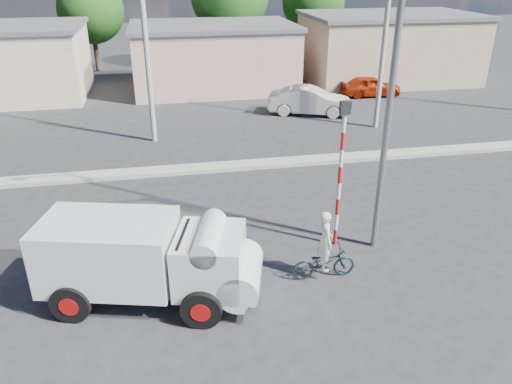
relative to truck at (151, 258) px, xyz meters
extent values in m
plane|color=#2A2A2C|center=(2.12, 0.18, -1.20)|extent=(120.00, 120.00, 0.00)
cube|color=#99968E|center=(2.12, 8.18, -1.12)|extent=(40.00, 0.80, 0.16)
cylinder|color=black|center=(-1.89, -0.45, -0.72)|extent=(1.00, 0.52, 0.96)
cylinder|color=red|center=(-1.89, -0.45, -0.72)|extent=(0.54, 0.43, 0.47)
cylinder|color=black|center=(-1.42, 1.33, -0.72)|extent=(1.00, 0.52, 0.96)
cylinder|color=red|center=(-1.42, 1.33, -0.72)|extent=(0.54, 0.43, 0.47)
cylinder|color=black|center=(1.07, -1.24, -0.72)|extent=(1.00, 0.52, 0.96)
cylinder|color=red|center=(1.07, -1.24, -0.72)|extent=(0.54, 0.43, 0.47)
cylinder|color=black|center=(1.55, 0.54, -0.72)|extent=(1.00, 0.52, 0.96)
cylinder|color=red|center=(1.55, 0.54, -0.72)|extent=(0.54, 0.43, 0.47)
cube|color=black|center=(-0.22, 0.06, -0.65)|extent=(4.19, 2.14, 0.16)
cube|color=silver|center=(-0.98, 0.26, 0.16)|extent=(3.54, 2.67, 1.62)
cube|color=silver|center=(1.39, -0.37, 0.02)|extent=(1.99, 2.14, 1.36)
cylinder|color=silver|center=(2.11, -0.56, -0.37)|extent=(1.39, 1.98, 0.96)
cylinder|color=silver|center=(1.39, -0.37, 0.64)|extent=(1.06, 1.89, 0.61)
cube|color=silver|center=(2.45, -0.65, -0.72)|extent=(0.60, 1.85, 0.25)
cube|color=black|center=(0.80, -0.21, 0.42)|extent=(0.45, 1.46, 0.61)
imported|color=black|center=(4.44, 0.11, -0.76)|extent=(1.71, 0.61, 0.90)
imported|color=silver|center=(4.44, 0.11, -0.37)|extent=(0.40, 0.61, 1.67)
imported|color=beige|center=(8.50, 15.02, -0.47)|extent=(4.73, 3.01, 1.47)
imported|color=#931E05|center=(13.29, 18.09, -0.58)|extent=(3.76, 1.80, 1.24)
cylinder|color=red|center=(5.32, 1.68, -0.95)|extent=(0.11, 0.11, 0.50)
cylinder|color=white|center=(5.32, 1.68, -0.45)|extent=(0.11, 0.11, 0.50)
cylinder|color=red|center=(5.32, 1.68, 0.05)|extent=(0.11, 0.11, 0.50)
cylinder|color=white|center=(5.32, 1.68, 0.55)|extent=(0.11, 0.11, 0.50)
cylinder|color=red|center=(5.32, 1.68, 1.05)|extent=(0.11, 0.11, 0.50)
cylinder|color=white|center=(5.32, 1.68, 1.55)|extent=(0.11, 0.11, 0.50)
cylinder|color=red|center=(5.32, 1.68, 2.05)|extent=(0.11, 0.11, 0.50)
cylinder|color=white|center=(5.32, 1.68, 2.55)|extent=(0.11, 0.11, 0.50)
cube|color=black|center=(5.32, 1.68, 2.98)|extent=(0.28, 0.18, 0.36)
cylinder|color=slate|center=(6.42, 1.38, 3.30)|extent=(0.18, 0.18, 9.00)
cube|color=tan|center=(4.12, 22.18, 0.70)|extent=(10.00, 7.00, 3.80)
cube|color=#59595B|center=(4.12, 22.18, 2.72)|extent=(10.30, 7.30, 0.24)
cube|color=tan|center=(16.12, 22.18, 0.90)|extent=(11.00, 7.00, 4.20)
cube|color=#59595B|center=(16.12, 22.18, 3.12)|extent=(11.30, 7.30, 0.24)
cylinder|color=#38281E|center=(-3.88, 29.18, 0.53)|extent=(0.36, 0.36, 3.47)
sphere|color=#295E1C|center=(-3.88, 29.18, 3.14)|extent=(4.71, 4.71, 4.71)
cylinder|color=#38281E|center=(6.12, 28.18, 0.90)|extent=(0.36, 0.36, 4.20)
cylinder|color=#38281E|center=(13.12, 30.18, 0.62)|extent=(0.36, 0.36, 3.64)
sphere|color=#295E1C|center=(13.12, 30.18, 3.35)|extent=(4.94, 4.94, 4.94)
cylinder|color=#99968E|center=(0.12, 12.18, 2.80)|extent=(0.24, 0.24, 8.00)
cylinder|color=#99968E|center=(11.12, 12.18, 2.80)|extent=(0.24, 0.24, 8.00)
camera|label=1|loc=(0.54, -10.49, 6.57)|focal=35.00mm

